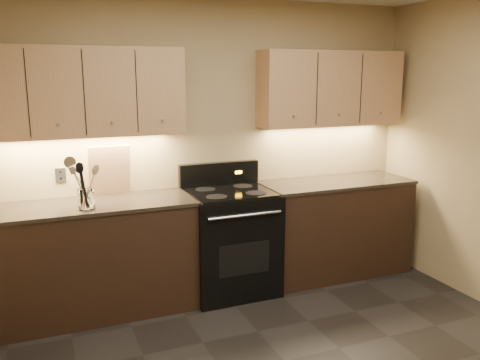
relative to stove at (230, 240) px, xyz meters
name	(u,v)px	position (x,y,z in m)	size (l,w,h in m)	color
wall_back	(209,145)	(-0.08, 0.32, 0.82)	(4.00, 0.04, 2.60)	tan
counter_left	(94,259)	(-1.18, 0.02, -0.01)	(1.62, 0.62, 0.93)	black
counter_right	(334,227)	(1.10, 0.02, -0.01)	(1.46, 0.62, 0.93)	black
stove	(230,240)	(0.00, 0.00, 0.00)	(0.76, 0.68, 1.14)	black
upper_cab_left	(82,92)	(-1.18, 0.17, 1.32)	(1.60, 0.30, 0.70)	tan
upper_cab_right	(331,89)	(1.10, 0.17, 1.32)	(1.44, 0.30, 0.70)	tan
outlet_plate	(61,175)	(-1.38, 0.31, 0.64)	(0.09, 0.01, 0.12)	#B2B5BA
utensil_crock	(86,199)	(-1.22, -0.13, 0.52)	(0.15, 0.15, 0.16)	white
cutting_board	(109,170)	(-0.99, 0.26, 0.66)	(0.34, 0.02, 0.44)	#DCAE76
wooden_spoon	(82,186)	(-1.25, -0.13, 0.63)	(0.06, 0.06, 0.33)	#DCAE76
black_spoon	(83,184)	(-1.24, -0.10, 0.64)	(0.06, 0.06, 0.34)	black
black_turner	(86,185)	(-1.22, -0.15, 0.64)	(0.08, 0.08, 0.35)	black
steel_spatula	(88,184)	(-1.21, -0.12, 0.64)	(0.08, 0.08, 0.35)	silver
steel_skimmer	(91,181)	(-1.19, -0.14, 0.67)	(0.09, 0.09, 0.40)	silver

